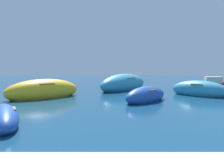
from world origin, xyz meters
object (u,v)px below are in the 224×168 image
Objects in this scene: moored_boat_2 at (5,118)px; moored_boat_8 at (44,91)px; moored_boat_0 at (125,84)px; moored_boat_3 at (217,86)px; moored_boat_1 at (147,96)px; moored_boat_7 at (51,85)px; moored_boat_4 at (200,90)px.

moored_boat_2 is 0.66× the size of moored_boat_8.
moored_boat_8 is at bearing -13.50° from moored_boat_0.
moored_boat_3 is 14.89m from moored_boat_8.
moored_boat_7 is at bearing -89.58° from moored_boat_1.
moored_boat_8 is (-0.66, 6.76, 0.20)m from moored_boat_2.
moored_boat_4 is (4.33, 2.54, 0.06)m from moored_boat_1.
moored_boat_4 is (5.34, -3.70, -0.12)m from moored_boat_0.
moored_boat_3 is at bearing -20.27° from moored_boat_8.
moored_boat_1 is at bearing -120.44° from moored_boat_7.
moored_boat_0 is 1.73× the size of moored_boat_7.
moored_boat_0 is at bearing 0.49° from moored_boat_8.
moored_boat_2 is 13.05m from moored_boat_4.
moored_boat_0 is at bearing -127.77° from moored_boat_1.
moored_boat_1 is 1.06× the size of moored_boat_2.
moored_boat_8 is at bearing -155.96° from moored_boat_7.
moored_boat_4 is at bearing 92.56° from moored_boat_0.
moored_boat_8 reaches higher than moored_boat_4.
moored_boat_1 is 0.87× the size of moored_boat_4.
moored_boat_8 reaches higher than moored_boat_3.
moored_boat_3 is 15.41m from moored_boat_7.
moored_boat_7 is at bearing -160.55° from moored_boat_4.
moored_boat_3 is at bearing 127.16° from moored_boat_0.
moored_boat_4 is at bearing -33.42° from moored_boat_8.
moored_boat_7 is at bearing 160.12° from moored_boat_2.
moored_boat_1 is 10.93m from moored_boat_7.
moored_boat_0 is 6.49m from moored_boat_4.
moored_boat_7 is at bearing -176.74° from moored_boat_3.
moored_boat_4 reaches higher than moored_boat_1.
moored_boat_0 reaches higher than moored_boat_7.
moored_boat_3 is at bearing 91.78° from moored_boat_4.
moored_boat_3 is (13.46, 11.47, 0.10)m from moored_boat_2.
moored_boat_4 is (-2.99, -3.68, 0.03)m from moored_boat_3.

